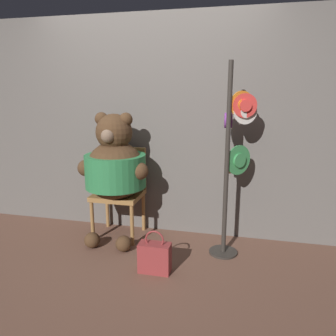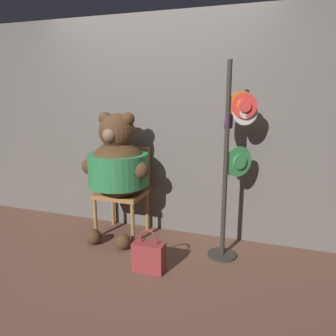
{
  "view_description": "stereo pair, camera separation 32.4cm",
  "coord_description": "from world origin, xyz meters",
  "px_view_note": "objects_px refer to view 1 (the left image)",
  "views": [
    {
      "loc": [
        1.01,
        -2.84,
        1.58
      ],
      "look_at": [
        0.28,
        0.23,
        0.83
      ],
      "focal_mm": 35.0,
      "sensor_mm": 36.0,
      "label": 1
    },
    {
      "loc": [
        1.32,
        -2.75,
        1.58
      ],
      "look_at": [
        0.28,
        0.23,
        0.83
      ],
      "focal_mm": 35.0,
      "sensor_mm": 36.0,
      "label": 2
    }
  ],
  "objects_px": {
    "chair": "(121,187)",
    "hat_display_rack": "(233,150)",
    "handbag_on_ground": "(155,257)",
    "teddy_bear": "(115,167)"
  },
  "relations": [
    {
      "from": "chair",
      "to": "teddy_bear",
      "type": "relative_size",
      "value": 0.71
    },
    {
      "from": "chair",
      "to": "teddy_bear",
      "type": "bearing_deg",
      "value": -86.57
    },
    {
      "from": "chair",
      "to": "handbag_on_ground",
      "type": "xyz_separation_m",
      "value": [
        0.59,
        -0.72,
        -0.39
      ]
    },
    {
      "from": "hat_display_rack",
      "to": "chair",
      "type": "bearing_deg",
      "value": 172.3
    },
    {
      "from": "chair",
      "to": "hat_display_rack",
      "type": "xyz_separation_m",
      "value": [
        1.21,
        -0.16,
        0.5
      ]
    },
    {
      "from": "hat_display_rack",
      "to": "handbag_on_ground",
      "type": "xyz_separation_m",
      "value": [
        -0.62,
        -0.56,
        -0.89
      ]
    },
    {
      "from": "chair",
      "to": "handbag_on_ground",
      "type": "distance_m",
      "value": 1.01
    },
    {
      "from": "chair",
      "to": "hat_display_rack",
      "type": "height_order",
      "value": "hat_display_rack"
    },
    {
      "from": "teddy_bear",
      "to": "handbag_on_ground",
      "type": "distance_m",
      "value": 1.05
    },
    {
      "from": "chair",
      "to": "hat_display_rack",
      "type": "bearing_deg",
      "value": -7.7
    }
  ]
}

